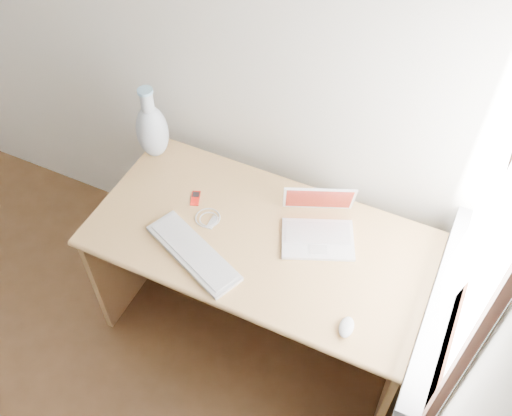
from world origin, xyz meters
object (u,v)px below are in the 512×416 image
at_px(laptop, 322,227).
at_px(vase, 152,130).
at_px(desk, 268,252).
at_px(external_keyboard, 193,253).

xyz_separation_m(laptop, vase, (-0.86, 0.11, 0.10)).
xyz_separation_m(desk, external_keyboard, (-0.20, -0.28, 0.22)).
distance_m(desk, external_keyboard, 0.41).
xyz_separation_m(external_keyboard, vase, (-0.44, 0.43, 0.14)).
relative_size(desk, laptop, 4.03).
distance_m(desk, vase, 0.75).
bearing_deg(desk, vase, 166.70).
bearing_deg(laptop, vase, 149.66).
distance_m(laptop, external_keyboard, 0.53).
bearing_deg(external_keyboard, desk, 76.89).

